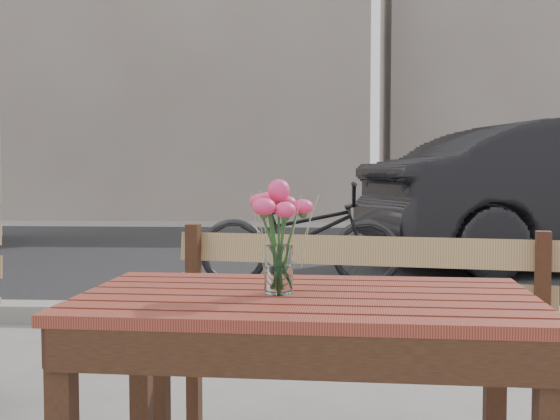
# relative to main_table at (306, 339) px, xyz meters

# --- Properties ---
(street) EXTENTS (30.00, 8.12, 0.12)m
(street) POSITION_rel_main_table_xyz_m (-0.01, 4.99, -0.58)
(street) COLOR black
(street) RESTS_ON ground
(backdrop_buildings) EXTENTS (15.50, 4.00, 8.00)m
(backdrop_buildings) POSITION_rel_main_table_xyz_m (0.16, 14.32, 3.00)
(backdrop_buildings) COLOR gray
(backdrop_buildings) RESTS_ON ground
(main_table) EXTENTS (1.21, 0.74, 0.73)m
(main_table) POSITION_rel_main_table_xyz_m (0.00, 0.00, 0.00)
(main_table) COLOR #5B1F18
(main_table) RESTS_ON ground
(main_bench) EXTENTS (1.44, 0.65, 0.86)m
(main_bench) POSITION_rel_main_table_xyz_m (0.16, 0.66, -0.08)
(main_bench) COLOR olive
(main_bench) RESTS_ON ground
(main_vase) EXTENTS (0.16, 0.16, 0.30)m
(main_vase) POSITION_rel_main_table_xyz_m (-0.07, 0.01, 0.31)
(main_vase) COLOR white
(main_vase) RESTS_ON main_table
(bicycle) EXTENTS (1.80, 0.63, 0.95)m
(bicycle) POSITION_rel_main_table_xyz_m (-0.16, 4.43, -0.13)
(bicycle) COLOR black
(bicycle) RESTS_ON ground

